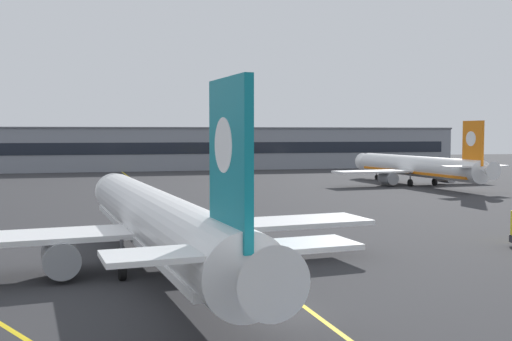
% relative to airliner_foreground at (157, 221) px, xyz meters
% --- Properties ---
extents(ground_plane, '(400.00, 400.00, 0.00)m').
position_rel_airliner_foreground_xyz_m(ground_plane, '(5.33, -11.22, -3.37)').
color(ground_plane, '#2D2D30').
extents(taxiway_centreline, '(10.16, 179.75, 0.01)m').
position_rel_airliner_foreground_xyz_m(taxiway_centreline, '(5.33, 18.78, -3.37)').
color(taxiway_centreline, yellow).
rests_on(taxiway_centreline, ground).
extents(airliner_foreground, '(32.35, 41.49, 11.65)m').
position_rel_airliner_foreground_xyz_m(airliner_foreground, '(0.00, 0.00, 0.00)').
color(airliner_foreground, white).
rests_on(airliner_foreground, ground).
extents(airliner_background, '(30.78, 39.58, 11.11)m').
position_rel_airliner_foreground_xyz_m(airliner_background, '(50.18, 56.63, -0.16)').
color(airliner_background, white).
rests_on(airliner_background, ground).
extents(terminal_building, '(144.25, 12.40, 10.60)m').
position_rel_airliner_foreground_xyz_m(terminal_building, '(15.50, 112.52, 1.94)').
color(terminal_building, gray).
rests_on(terminal_building, ground).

